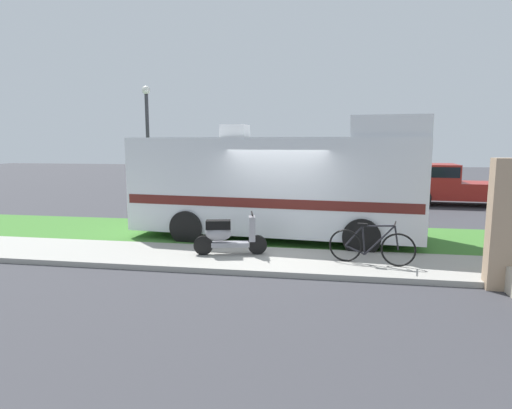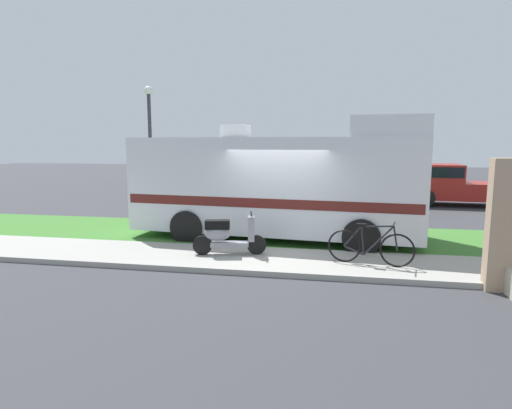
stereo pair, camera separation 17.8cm
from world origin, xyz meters
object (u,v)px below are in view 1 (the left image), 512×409
(bicycle, at_px, (371,246))
(pickup_truck_near, at_px, (304,187))
(scooter, at_px, (228,235))
(pickup_truck_far, at_px, (447,183))
(street_lamp_post, at_px, (148,140))
(motorhome_rv, at_px, (279,183))

(bicycle, distance_m, pickup_truck_near, 7.33)
(pickup_truck_near, bearing_deg, scooter, -101.20)
(bicycle, bearing_deg, pickup_truck_far, 68.57)
(pickup_truck_near, distance_m, street_lamp_post, 5.95)
(bicycle, height_order, street_lamp_post, street_lamp_post)
(bicycle, bearing_deg, pickup_truck_near, 104.39)
(street_lamp_post, bearing_deg, pickup_truck_far, 26.55)
(bicycle, xyz_separation_m, pickup_truck_near, (-1.82, 7.09, 0.48))
(pickup_truck_far, bearing_deg, bicycle, -111.43)
(scooter, bearing_deg, pickup_truck_near, 78.80)
(motorhome_rv, bearing_deg, street_lamp_post, 153.98)
(bicycle, distance_m, pickup_truck_far, 11.27)
(bicycle, relative_size, pickup_truck_far, 0.30)
(scooter, distance_m, bicycle, 3.18)
(motorhome_rv, bearing_deg, pickup_truck_far, 51.27)
(motorhome_rv, height_order, pickup_truck_far, motorhome_rv)
(scooter, height_order, street_lamp_post, street_lamp_post)
(motorhome_rv, relative_size, pickup_truck_near, 1.39)
(motorhome_rv, distance_m, scooter, 2.66)
(street_lamp_post, bearing_deg, pickup_truck_near, 22.69)
(scooter, bearing_deg, motorhome_rv, 68.14)
(pickup_truck_far, xyz_separation_m, street_lamp_post, (-11.18, -5.58, 1.80))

